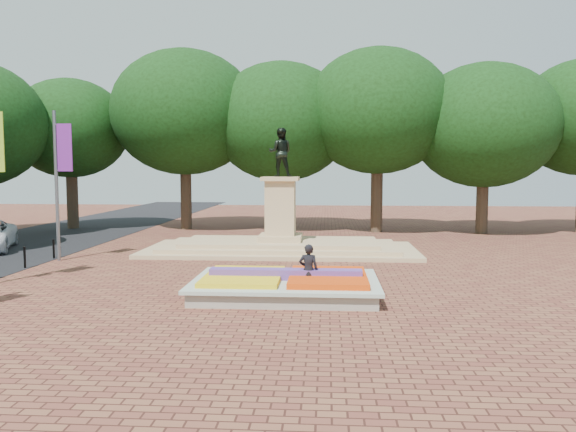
{
  "coord_description": "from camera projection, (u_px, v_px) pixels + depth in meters",
  "views": [
    {
      "loc": [
        2.39,
        -20.86,
        4.34
      ],
      "look_at": [
        0.65,
        4.2,
        2.2
      ],
      "focal_mm": 35.0,
      "sensor_mm": 36.0,
      "label": 1
    }
  ],
  "objects": [
    {
      "name": "monument",
      "position": [
        281.0,
        235.0,
        29.15
      ],
      "size": [
        14.0,
        6.0,
        6.4
      ],
      "color": "tan",
      "rests_on": "ground"
    },
    {
      "name": "flower_bed",
      "position": [
        286.0,
        284.0,
        19.18
      ],
      "size": [
        6.3,
        4.3,
        0.91
      ],
      "color": "gray",
      "rests_on": "ground"
    },
    {
      "name": "tree_row_back",
      "position": [
        326.0,
        134.0,
        38.44
      ],
      "size": [
        44.8,
        8.8,
        10.43
      ],
      "color": "#382C1E",
      "rests_on": "ground"
    },
    {
      "name": "pedestrian",
      "position": [
        308.0,
        270.0,
        18.95
      ],
      "size": [
        0.69,
        0.48,
        1.8
      ],
      "primitive_type": "imported",
      "rotation": [
        0.0,
        0.0,
        3.06
      ],
      "color": "black",
      "rests_on": "ground"
    },
    {
      "name": "ground",
      "position": [
        263.0,
        283.0,
        21.27
      ],
      "size": [
        90.0,
        90.0,
        0.0
      ],
      "primitive_type": "plane",
      "color": "brown",
      "rests_on": "ground"
    }
  ]
}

